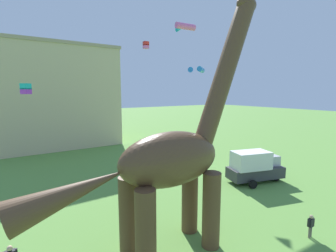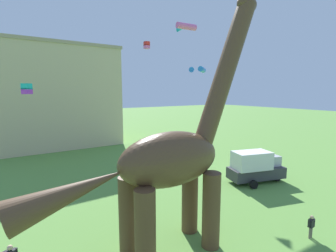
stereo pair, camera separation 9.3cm
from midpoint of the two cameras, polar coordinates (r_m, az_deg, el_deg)
name	(u,v)px [view 1 (the left image)]	position (r m, az deg, el deg)	size (l,w,h in m)	color
dinosaur_sculpture	(170,159)	(13.39, 0.25, -7.73)	(14.23, 3.01, 14.87)	#513823
parked_box_truck	(255,166)	(26.24, 19.49, -8.73)	(5.97, 3.61, 3.20)	#38383D
person_strolling_adult	(311,224)	(18.52, 30.16, -19.11)	(0.55, 0.24, 1.48)	#6B6056
person_photographer	(149,185)	(22.21, -4.67, -13.45)	(0.55, 0.24, 1.46)	black
kite_far_right	(184,27)	(34.38, 3.67, 22.02)	(2.84, 2.45, 0.82)	pink
kite_mid_center	(199,70)	(40.18, 7.09, 12.88)	(2.98, 3.06, 0.86)	#287AE5
kite_near_high	(26,89)	(22.57, -30.30, 7.50)	(0.83, 0.83, 0.84)	#19B2B7
kite_high_right	(146,45)	(29.50, -5.26, 18.24)	(0.56, 0.56, 0.79)	red
background_building_block	(51,96)	(45.53, -25.62, 6.25)	(20.22, 12.37, 16.40)	#CCB78E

